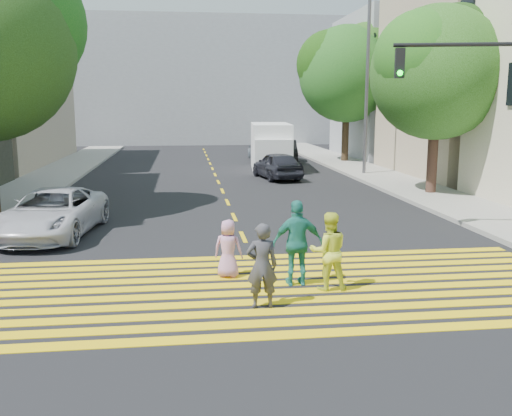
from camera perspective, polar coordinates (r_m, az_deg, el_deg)
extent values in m
plane|color=black|center=(10.84, 2.01, -10.15)|extent=(120.00, 120.00, 0.00)
cube|color=gray|center=(32.96, -19.16, 3.28)|extent=(3.00, 40.00, 0.15)
cube|color=gray|center=(27.26, 14.76, 2.14)|extent=(3.00, 60.00, 0.15)
cube|color=yellow|center=(9.74, 3.15, -12.56)|extent=(13.40, 0.35, 0.01)
cube|color=yellow|center=(10.24, 2.59, -11.37)|extent=(13.40, 0.35, 0.01)
cube|color=yellow|center=(10.75, 2.09, -10.30)|extent=(13.40, 0.35, 0.01)
cube|color=yellow|center=(11.26, 1.64, -9.33)|extent=(13.40, 0.35, 0.01)
cube|color=yellow|center=(11.77, 1.23, -8.44)|extent=(13.40, 0.35, 0.01)
cube|color=yellow|center=(12.29, 0.85, -7.62)|extent=(13.40, 0.35, 0.01)
cube|color=yellow|center=(12.81, 0.51, -6.87)|extent=(13.40, 0.35, 0.01)
cube|color=yellow|center=(13.33, 0.19, -6.17)|extent=(13.40, 0.35, 0.01)
cube|color=yellow|center=(13.85, -0.10, -5.53)|extent=(13.40, 0.35, 0.01)
cube|color=yellow|center=(14.38, -0.37, -4.94)|extent=(13.40, 0.35, 0.01)
cube|color=yellow|center=(16.55, -1.30, -2.91)|extent=(0.12, 1.40, 0.01)
cube|color=yellow|center=(19.47, -2.20, -0.90)|extent=(0.12, 1.40, 0.01)
cube|color=yellow|center=(22.41, -2.87, 0.58)|extent=(0.12, 1.40, 0.01)
cube|color=yellow|center=(25.36, -3.38, 1.72)|extent=(0.12, 1.40, 0.01)
cube|color=yellow|center=(28.33, -3.79, 2.62)|extent=(0.12, 1.40, 0.01)
cube|color=yellow|center=(31.30, -4.11, 3.35)|extent=(0.12, 1.40, 0.01)
cube|color=yellow|center=(34.28, -4.39, 3.95)|extent=(0.12, 1.40, 0.01)
cube|color=yellow|center=(37.26, -4.62, 4.45)|extent=(0.12, 1.40, 0.01)
cube|color=yellow|center=(40.24, -4.81, 4.89)|extent=(0.12, 1.40, 0.01)
cube|color=yellow|center=(43.22, -4.98, 5.26)|extent=(0.12, 1.40, 0.01)
cube|color=yellow|center=(46.21, -5.13, 5.58)|extent=(0.12, 1.40, 0.01)
cube|color=yellow|center=(49.20, -5.26, 5.86)|extent=(0.12, 1.40, 0.01)
cube|color=tan|center=(33.48, 23.14, 11.58)|extent=(10.00, 10.00, 10.00)
cube|color=gray|center=(43.36, 15.73, 11.54)|extent=(10.00, 10.00, 10.00)
cube|color=gray|center=(58.09, -5.67, 12.45)|extent=(30.00, 8.00, 12.00)
sphere|color=#0C4F11|center=(21.71, -22.72, 16.70)|extent=(5.93, 5.93, 4.55)
cylinder|color=#4B3125|center=(24.98, 17.20, 4.46)|extent=(0.52, 0.52, 2.88)
sphere|color=#133706|center=(24.90, 17.66, 12.74)|extent=(6.65, 6.65, 5.42)
sphere|color=black|center=(25.88, 19.24, 14.35)|extent=(4.99, 4.99, 4.06)
sphere|color=#18521C|center=(24.19, 16.25, 14.18)|extent=(4.65, 4.65, 3.79)
cylinder|color=#2F2213|center=(38.03, 8.90, 6.93)|extent=(0.56, 0.56, 3.24)
sphere|color=#143D12|center=(38.01, 9.08, 13.09)|extent=(7.57, 7.57, 6.18)
sphere|color=#1C3710|center=(38.42, 11.01, 14.39)|extent=(5.68, 5.68, 4.63)
sphere|color=black|center=(37.84, 7.43, 14.08)|extent=(5.30, 5.30, 4.32)
imported|color=#3A393E|center=(10.72, 0.60, -5.79)|extent=(0.60, 0.40, 1.63)
imported|color=#D7E339|center=(11.84, 7.27, -4.31)|extent=(0.82, 0.65, 1.64)
imported|color=#C384B1|center=(12.64, -2.80, -4.07)|extent=(0.73, 0.59, 1.30)
imported|color=#237E72|center=(12.06, 4.17, -3.51)|extent=(1.08, 0.47, 1.83)
imported|color=silver|center=(17.63, -19.71, -0.45)|extent=(2.83, 5.14, 1.36)
imported|color=black|center=(29.42, 2.12, 4.29)|extent=(2.35, 4.36, 1.41)
imported|color=#A5B0BC|center=(39.73, 0.58, 5.77)|extent=(2.03, 4.48, 1.27)
imported|color=black|center=(38.35, 2.90, 5.71)|extent=(2.06, 4.52, 1.44)
cube|color=white|center=(33.58, 1.47, 6.15)|extent=(2.63, 5.56, 2.70)
cube|color=silver|center=(31.25, 1.73, 5.14)|extent=(2.16, 1.47, 1.94)
cylinder|color=black|center=(31.70, 0.11, 4.14)|extent=(0.34, 0.78, 0.75)
cylinder|color=black|center=(31.81, 3.23, 4.14)|extent=(0.34, 0.78, 0.75)
cylinder|color=black|center=(35.56, -0.12, 4.81)|extent=(0.34, 0.78, 0.75)
cylinder|color=black|center=(35.65, 2.66, 4.82)|extent=(0.34, 0.78, 0.75)
cylinder|color=black|center=(17.00, 20.23, 15.09)|extent=(3.78, 0.95, 0.12)
cube|color=black|center=(16.62, 14.18, 13.86)|extent=(0.30, 0.30, 0.81)
sphere|color=#02F913|center=(16.47, 14.21, 12.96)|extent=(0.18, 0.18, 0.15)
cylinder|color=#55545A|center=(31.17, 11.04, 12.12)|extent=(0.21, 0.21, 9.74)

